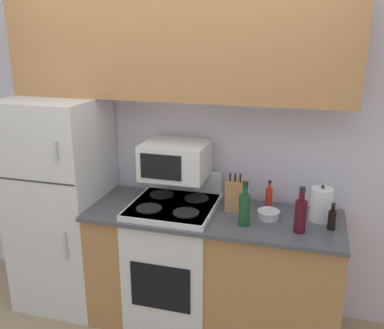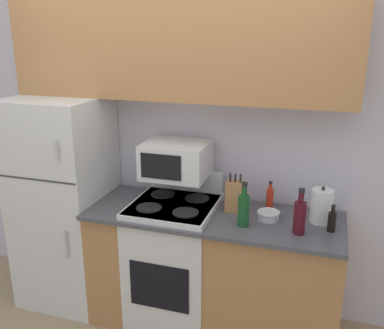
{
  "view_description": "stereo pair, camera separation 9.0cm",
  "coord_description": "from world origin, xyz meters",
  "views": [
    {
      "loc": [
        0.94,
        -2.38,
        2.14
      ],
      "look_at": [
        0.19,
        0.27,
        1.26
      ],
      "focal_mm": 40.0,
      "sensor_mm": 36.0,
      "label": 1
    },
    {
      "loc": [
        1.03,
        -2.36,
        2.14
      ],
      "look_at": [
        0.19,
        0.27,
        1.26
      ],
      "focal_mm": 40.0,
      "sensor_mm": 36.0,
      "label": 2
    }
  ],
  "objects": [
    {
      "name": "wall_back",
      "position": [
        0.0,
        0.67,
        1.27
      ],
      "size": [
        8.0,
        0.05,
        2.55
      ],
      "color": "silver",
      "rests_on": "ground_plane"
    },
    {
      "name": "lower_cabinets",
      "position": [
        0.34,
        0.3,
        0.46
      ],
      "size": [
        1.77,
        0.65,
        0.91
      ],
      "color": "#B27A47",
      "rests_on": "ground_plane"
    },
    {
      "name": "refrigerator",
      "position": [
        -0.89,
        0.32,
        0.83
      ],
      "size": [
        0.67,
        0.66,
        1.66
      ],
      "color": "silver",
      "rests_on": "ground_plane"
    },
    {
      "name": "upper_cabinets",
      "position": [
        0.0,
        0.5,
        2.01
      ],
      "size": [
        2.44,
        0.3,
        0.7
      ],
      "color": "#B27A47",
      "rests_on": "refrigerator"
    },
    {
      "name": "stove",
      "position": [
        0.04,
        0.29,
        0.49
      ],
      "size": [
        0.59,
        0.63,
        1.11
      ],
      "color": "silver",
      "rests_on": "ground_plane"
    },
    {
      "name": "microwave",
      "position": [
        0.02,
        0.4,
        1.24
      ],
      "size": [
        0.46,
        0.38,
        0.25
      ],
      "color": "silver",
      "rests_on": "stove"
    },
    {
      "name": "knife_block",
      "position": [
        0.47,
        0.38,
        1.02
      ],
      "size": [
        0.13,
        0.09,
        0.28
      ],
      "color": "#B27A47",
      "rests_on": "lower_cabinets"
    },
    {
      "name": "bowl",
      "position": [
        0.71,
        0.31,
        0.94
      ],
      "size": [
        0.15,
        0.15,
        0.06
      ],
      "color": "silver",
      "rests_on": "lower_cabinets"
    },
    {
      "name": "bottle_soy_sauce",
      "position": [
        1.12,
        0.26,
        0.98
      ],
      "size": [
        0.05,
        0.05,
        0.18
      ],
      "color": "black",
      "rests_on": "lower_cabinets"
    },
    {
      "name": "bottle_wine_green",
      "position": [
        0.57,
        0.17,
        1.03
      ],
      "size": [
        0.08,
        0.08,
        0.3
      ],
      "color": "#194C23",
      "rests_on": "lower_cabinets"
    },
    {
      "name": "bottle_wine_red",
      "position": [
        0.92,
        0.16,
        1.03
      ],
      "size": [
        0.08,
        0.08,
        0.3
      ],
      "color": "#470F19",
      "rests_on": "lower_cabinets"
    },
    {
      "name": "bottle_hot_sauce",
      "position": [
        0.69,
        0.52,
        0.99
      ],
      "size": [
        0.05,
        0.05,
        0.2
      ],
      "color": "red",
      "rests_on": "lower_cabinets"
    },
    {
      "name": "kettle",
      "position": [
        1.05,
        0.38,
        1.02
      ],
      "size": [
        0.14,
        0.14,
        0.25
      ],
      "color": "white",
      "rests_on": "lower_cabinets"
    }
  ]
}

